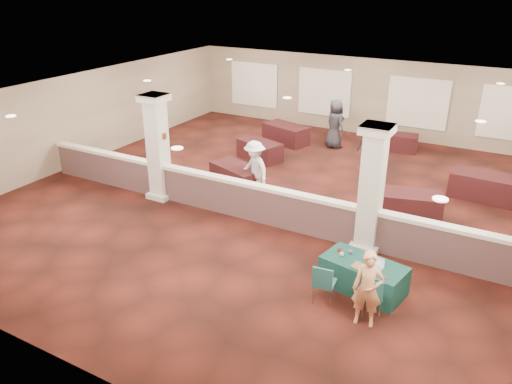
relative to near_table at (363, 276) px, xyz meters
The scene contains 32 objects.
ground 4.80m from the near_table, 136.72° to the left, with size 16.00×16.00×0.00m, color #481912.
wall_back 11.87m from the near_table, 107.16° to the left, with size 16.00×0.04×3.20m, color #7E6A57.
wall_front 6.00m from the near_table, 126.44° to the right, with size 16.00×0.04×3.20m, color #7E6A57.
wall_left 12.01m from the near_table, 164.06° to the left, with size 0.04×16.00×3.20m, color #7E6A57.
ceiling 5.57m from the near_table, 136.72° to the left, with size 16.00×16.00×0.02m, color white.
partition_wall 3.92m from the near_table, 152.93° to the left, with size 15.60×0.28×1.10m.
column_left 7.32m from the near_table, 165.70° to the left, with size 0.72×0.72×3.20m.
column_right 2.26m from the near_table, 105.21° to the left, with size 0.72×0.72×3.20m.
sconce_left 7.66m from the near_table, 166.23° to the left, with size 0.12×0.12×0.18m.
sconce_right 7.13m from the near_table, 165.12° to the left, with size 0.12×0.12×0.18m.
near_table is the anchor object (origin of this frame).
conf_chair_main 0.87m from the near_table, 61.17° to the right, with size 0.53×0.53×0.82m.
conf_chair_side 1.06m from the near_table, 123.99° to the right, with size 0.49×0.50×0.89m.
woman 1.26m from the near_table, 69.96° to the right, with size 0.57×0.38×1.60m, color tan.
far_table_front_left 8.68m from the near_table, 133.61° to the left, with size 1.70×0.85×0.69m, color black.
far_table_front_center 6.43m from the near_table, 146.15° to the left, with size 1.80×0.90×0.73m, color black.
far_table_front_right 4.02m from the near_table, 90.51° to the left, with size 1.87×0.93×0.76m, color black.
far_table_back_left 10.40m from the near_table, 125.12° to the left, with size 1.85×0.92×0.75m, color black.
far_table_back_center 9.95m from the near_table, 100.61° to the left, with size 1.60×0.80×0.65m, color black.
far_table_back_right 6.70m from the near_table, 75.24° to the left, with size 1.92×0.96×0.78m, color black.
attendee_a 9.27m from the near_table, 157.93° to the left, with size 0.74×0.41×1.54m, color black.
attendee_b 5.61m from the near_table, 144.05° to the left, with size 1.13×0.52×1.76m, color silver.
attendee_c 7.14m from the near_table, 106.20° to the left, with size 1.08×0.51×1.83m, color black.
attendee_d 9.81m from the near_table, 114.48° to the left, with size 0.95×0.51×1.92m, color black.
laptop_base 0.45m from the near_table, 20.69° to the right, with size 0.31×0.21×0.02m, color silver.
laptop_screen 0.54m from the near_table, ahead, with size 0.31×0.01×0.21m, color silver.
screen_glow 0.53m from the near_table, ahead, with size 0.28×0.00×0.18m, color silver.
knitting 0.43m from the near_table, 89.92° to the right, with size 0.37×0.28×0.03m, color #B8631D.
yarn_cream 0.65m from the near_table, behind, with size 0.10×0.10×0.10m, color beige.
yarn_red 0.76m from the near_table, 164.68° to the left, with size 0.09×0.09×0.09m, color maroon.
yarn_grey 0.58m from the near_table, 153.84° to the left, with size 0.10×0.10×0.10m, color #4B4B50.
scissors 0.75m from the near_table, 34.53° to the right, with size 0.11×0.03×0.01m, color red.
Camera 1 is at (5.90, -12.41, 6.33)m, focal length 35.00 mm.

